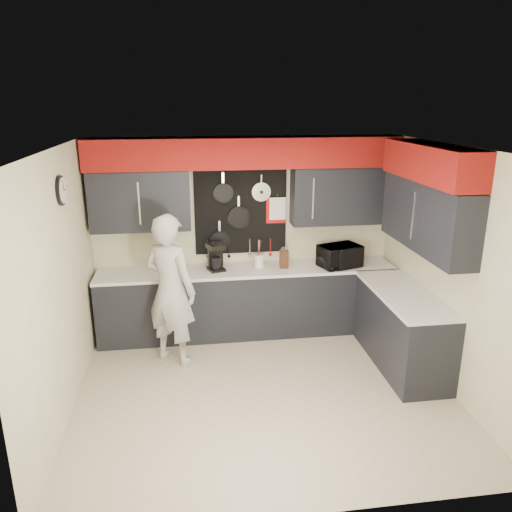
{
  "coord_description": "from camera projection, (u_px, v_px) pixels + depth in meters",
  "views": [
    {
      "loc": [
        -0.75,
        -4.71,
        3.04
      ],
      "look_at": [
        -0.02,
        0.5,
        1.38
      ],
      "focal_mm": 35.0,
      "sensor_mm": 36.0,
      "label": 1
    }
  ],
  "objects": [
    {
      "name": "base_cabinets",
      "position": [
        288.0,
        308.0,
        6.45
      ],
      "size": [
        3.95,
        2.2,
        0.92
      ],
      "color": "black",
      "rests_on": "ground"
    },
    {
      "name": "left_wall_assembly",
      "position": [
        60.0,
        284.0,
        4.81
      ],
      "size": [
        0.05,
        3.5,
        2.6
      ],
      "color": "beige",
      "rests_on": "ground"
    },
    {
      "name": "utensil_crock",
      "position": [
        259.0,
        261.0,
        6.58
      ],
      "size": [
        0.13,
        0.13,
        0.17
      ],
      "primitive_type": "cylinder",
      "color": "white",
      "rests_on": "base_cabinets"
    },
    {
      "name": "knife_block",
      "position": [
        284.0,
        259.0,
        6.54
      ],
      "size": [
        0.11,
        0.11,
        0.23
      ],
      "primitive_type": "cube",
      "rotation": [
        0.0,
        0.0,
        -0.02
      ],
      "color": "#382011",
      "rests_on": "base_cabinets"
    },
    {
      "name": "microwave",
      "position": [
        340.0,
        256.0,
        6.57
      ],
      "size": [
        0.61,
        0.5,
        0.29
      ],
      "primitive_type": "imported",
      "rotation": [
        0.0,
        0.0,
        0.32
      ],
      "color": "black",
      "rests_on": "base_cabinets"
    },
    {
      "name": "coffee_maker",
      "position": [
        216.0,
        256.0,
        6.45
      ],
      "size": [
        0.25,
        0.29,
        0.35
      ],
      "rotation": [
        0.0,
        0.0,
        0.3
      ],
      "color": "black",
      "rests_on": "base_cabinets"
    },
    {
      "name": "person",
      "position": [
        171.0,
        290.0,
        5.82
      ],
      "size": [
        0.8,
        0.75,
        1.82
      ],
      "primitive_type": "imported",
      "rotation": [
        0.0,
        0.0,
        2.51
      ],
      "color": "#B8B8B5",
      "rests_on": "ground"
    },
    {
      "name": "right_wall_assembly",
      "position": [
        431.0,
        206.0,
        5.37
      ],
      "size": [
        0.36,
        3.5,
        2.6
      ],
      "color": "beige",
      "rests_on": "ground"
    },
    {
      "name": "back_wall_assembly",
      "position": [
        246.0,
        184.0,
        6.37
      ],
      "size": [
        4.0,
        0.36,
        2.6
      ],
      "color": "beige",
      "rests_on": "ground"
    },
    {
      "name": "ground",
      "position": [
        264.0,
        390.0,
        5.46
      ],
      "size": [
        4.0,
        4.0,
        0.0
      ],
      "primitive_type": "plane",
      "color": "#B7A58E",
      "rests_on": "ground"
    }
  ]
}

